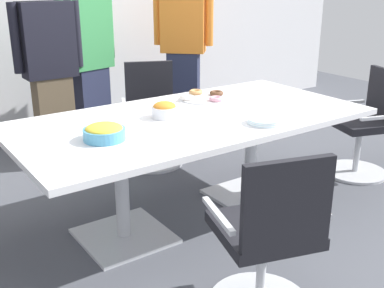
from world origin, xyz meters
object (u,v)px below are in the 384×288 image
person_standing_3 (183,43)px  office_chair_1 (268,244)px  plate_stack (265,121)px  office_chair_2 (365,129)px  office_chair_3 (152,120)px  snack_bowl_chips_orange (165,110)px  person_standing_1 (50,69)px  donut_platter (204,97)px  conference_table (192,134)px  person_standing_2 (89,60)px  snack_bowl_chips_yellow (104,132)px

person_standing_3 → office_chair_1: bearing=107.9°
person_standing_3 → plate_stack: person_standing_3 is taller
office_chair_2 → office_chair_3: bearing=65.6°
office_chair_2 → snack_bowl_chips_orange: 1.91m
person_standing_1 → snack_bowl_chips_orange: size_ratio=9.86×
person_standing_1 → plate_stack: (0.71, -1.97, -0.11)m
snack_bowl_chips_orange → donut_platter: (0.51, 0.26, -0.04)m
office_chair_3 → snack_bowl_chips_orange: office_chair_3 is taller
office_chair_1 → plate_stack: 0.97m
conference_table → person_standing_1: person_standing_1 is taller
person_standing_2 → plate_stack: size_ratio=7.60×
office_chair_2 → person_standing_2: size_ratio=0.53×
conference_table → donut_platter: bearing=44.4°
person_standing_2 → donut_platter: bearing=91.7°
donut_platter → office_chair_1: bearing=-114.4°
person_standing_1 → snack_bowl_chips_yellow: person_standing_1 is taller
office_chair_2 → person_standing_2: 2.57m
office_chair_3 → conference_table: bearing=98.0°
plate_stack → conference_table: bearing=124.7°
person_standing_2 → person_standing_3: size_ratio=0.91×
office_chair_1 → person_standing_2: (0.29, 2.77, 0.49)m
snack_bowl_chips_orange → plate_stack: size_ratio=0.76×
snack_bowl_chips_orange → person_standing_1: bearing=99.8°
office_chair_1 → donut_platter: office_chair_1 is taller
office_chair_2 → snack_bowl_chips_orange: size_ratio=5.30×
plate_stack → office_chair_3: bearing=89.0°
office_chair_1 → conference_table: bearing=91.2°
snack_bowl_chips_orange → person_standing_2: bearing=84.3°
person_standing_1 → plate_stack: 2.09m
plate_stack → snack_bowl_chips_orange: bearing=132.8°
office_chair_3 → snack_bowl_chips_yellow: size_ratio=3.72×
office_chair_1 → office_chair_2: size_ratio=1.00×
snack_bowl_chips_orange → person_standing_3: bearing=52.2°
conference_table → office_chair_2: office_chair_2 is taller
office_chair_3 → person_standing_2: bearing=-38.1°
office_chair_1 → office_chair_2: same height
office_chair_1 → person_standing_3: 2.99m
donut_platter → snack_bowl_chips_yellow: bearing=-156.8°
office_chair_1 → person_standing_1: size_ratio=0.54×
office_chair_2 → office_chair_1: bearing=132.9°
snack_bowl_chips_yellow → snack_bowl_chips_orange: 0.56m
snack_bowl_chips_orange → donut_platter: bearing=26.7°
snack_bowl_chips_yellow → office_chair_2: bearing=-2.2°
office_chair_2 → donut_platter: 1.48m
conference_table → snack_bowl_chips_orange: size_ratio=13.97×
person_standing_2 → person_standing_3: (0.99, -0.13, 0.10)m
office_chair_2 → snack_bowl_chips_yellow: (-2.37, 0.09, 0.39)m
snack_bowl_chips_yellow → plate_stack: bearing=-17.1°
person_standing_3 → snack_bowl_chips_orange: bearing=96.0°
snack_bowl_chips_yellow → donut_platter: bearing=23.2°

